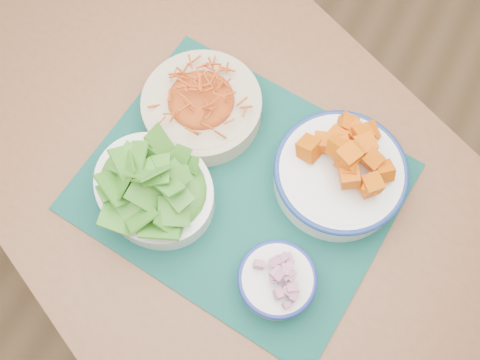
{
  "coord_description": "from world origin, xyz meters",
  "views": [
    {
      "loc": [
        0.28,
        -0.67,
        1.67
      ],
      "look_at": [
        0.12,
        -0.37,
        0.78
      ],
      "focal_mm": 40.0,
      "sensor_mm": 36.0,
      "label": 1
    }
  ],
  "objects_px": {
    "onion_bowl": "(277,280)",
    "squash_bowl": "(342,170)",
    "table": "(209,172)",
    "lettuce_bowl": "(153,185)",
    "placemat": "(240,186)",
    "carrot_bowl": "(202,103)"
  },
  "relations": [
    {
      "from": "squash_bowl",
      "to": "onion_bowl",
      "type": "bearing_deg",
      "value": -93.78
    },
    {
      "from": "carrot_bowl",
      "to": "onion_bowl",
      "type": "bearing_deg",
      "value": -39.91
    },
    {
      "from": "onion_bowl",
      "to": "squash_bowl",
      "type": "bearing_deg",
      "value": 86.22
    },
    {
      "from": "table",
      "to": "placemat",
      "type": "height_order",
      "value": "placemat"
    },
    {
      "from": "table",
      "to": "lettuce_bowl",
      "type": "relative_size",
      "value": 5.23
    },
    {
      "from": "table",
      "to": "onion_bowl",
      "type": "bearing_deg",
      "value": -12.52
    },
    {
      "from": "table",
      "to": "lettuce_bowl",
      "type": "height_order",
      "value": "lettuce_bowl"
    },
    {
      "from": "placemat",
      "to": "squash_bowl",
      "type": "height_order",
      "value": "squash_bowl"
    },
    {
      "from": "placemat",
      "to": "squash_bowl",
      "type": "relative_size",
      "value": 1.97
    },
    {
      "from": "squash_bowl",
      "to": "placemat",
      "type": "bearing_deg",
      "value": -149.27
    },
    {
      "from": "table",
      "to": "squash_bowl",
      "type": "xyz_separation_m",
      "value": [
        0.24,
        0.06,
        0.16
      ]
    },
    {
      "from": "placemat",
      "to": "table",
      "type": "bearing_deg",
      "value": 164.31
    },
    {
      "from": "lettuce_bowl",
      "to": "onion_bowl",
      "type": "xyz_separation_m",
      "value": [
        0.26,
        -0.04,
        -0.02
      ]
    },
    {
      "from": "table",
      "to": "onion_bowl",
      "type": "xyz_separation_m",
      "value": [
        0.23,
        -0.16,
        0.14
      ]
    },
    {
      "from": "squash_bowl",
      "to": "lettuce_bowl",
      "type": "relative_size",
      "value": 1.03
    },
    {
      "from": "carrot_bowl",
      "to": "lettuce_bowl",
      "type": "xyz_separation_m",
      "value": [
        0.01,
        -0.18,
        0.01
      ]
    },
    {
      "from": "table",
      "to": "lettuce_bowl",
      "type": "xyz_separation_m",
      "value": [
        -0.04,
        -0.12,
        0.16
      ]
    },
    {
      "from": "carrot_bowl",
      "to": "lettuce_bowl",
      "type": "distance_m",
      "value": 0.18
    },
    {
      "from": "lettuce_bowl",
      "to": "onion_bowl",
      "type": "height_order",
      "value": "lettuce_bowl"
    },
    {
      "from": "squash_bowl",
      "to": "lettuce_bowl",
      "type": "xyz_separation_m",
      "value": [
        -0.28,
        -0.18,
        -0.01
      ]
    },
    {
      "from": "placemat",
      "to": "carrot_bowl",
      "type": "xyz_separation_m",
      "value": [
        -0.13,
        0.1,
        0.04
      ]
    },
    {
      "from": "squash_bowl",
      "to": "table",
      "type": "bearing_deg",
      "value": -166.35
    }
  ]
}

